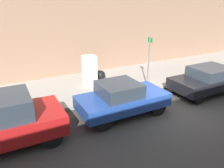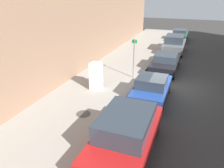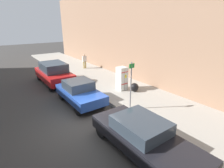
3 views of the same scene
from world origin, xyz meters
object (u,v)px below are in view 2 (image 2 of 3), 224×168
parked_suv_red (126,134)px  parked_sedan_dark (166,61)px  trash_bag (95,78)px  discarded_refrigerator (96,76)px  parked_hatchback_blue (152,88)px  parked_sedan_green (180,35)px  parked_suv_gray (174,44)px  street_sign_post (134,56)px

parked_suv_red → parked_sedan_dark: 10.36m
trash_bag → parked_sedan_dark: 6.14m
discarded_refrigerator → parked_hatchback_blue: discarded_refrigerator is taller
parked_sedan_green → parked_suv_gray: bearing=-90.0°
street_sign_post → parked_hatchback_blue: size_ratio=0.72×
parked_hatchback_blue → parked_sedan_green: parked_hatchback_blue is taller
parked_hatchback_blue → parked_sedan_green: 17.64m
parked_suv_red → parked_sedan_green: parked_suv_red is taller
parked_suv_red → parked_sedan_green: 22.46m
parked_sedan_dark → parked_suv_gray: 5.88m
parked_suv_red → parked_sedan_green: bearing=90.0°
trash_bag → parked_sedan_green: 17.28m
parked_suv_red → parked_hatchback_blue: size_ratio=1.18×
parked_suv_gray → parked_suv_red: bearing=-90.0°
parked_suv_gray → parked_hatchback_blue: bearing=-90.0°
parked_sedan_green → trash_bag: bearing=-103.1°
discarded_refrigerator → trash_bag: bearing=119.7°
parked_suv_red → parked_suv_gray: bearing=90.0°
parked_suv_gray → parked_sedan_green: (-0.00, 6.22, -0.15)m
trash_bag → parked_hatchback_blue: bearing=-11.7°
street_sign_post → parked_suv_red: size_ratio=0.61×
trash_bag → parked_hatchback_blue: size_ratio=0.16×
trash_bag → discarded_refrigerator: bearing=-60.3°
discarded_refrigerator → parked_suv_red: size_ratio=0.37×
parked_hatchback_blue → parked_sedan_dark: parked_hatchback_blue is taller
street_sign_post → parked_suv_gray: (1.83, 8.72, -0.80)m
trash_bag → parked_suv_red: size_ratio=0.14×
parked_hatchback_blue → parked_sedan_green: (-0.00, 17.64, -0.01)m
parked_hatchback_blue → trash_bag: bearing=168.3°
parked_suv_red → parked_sedan_dark: bearing=90.0°
trash_bag → parked_sedan_green: bearing=76.9°
street_sign_post → trash_bag: (-2.07, -1.89, -1.22)m
street_sign_post → parked_sedan_dark: (1.83, 2.84, -0.98)m
discarded_refrigerator → parked_suv_gray: 11.96m
trash_bag → street_sign_post: bearing=42.3°
discarded_refrigerator → parked_suv_gray: (3.42, 11.46, -0.12)m
street_sign_post → parked_sedan_green: street_sign_post is taller
discarded_refrigerator → parked_suv_red: (3.42, -4.78, -0.10)m
trash_bag → parked_sedan_dark: bearing=50.4°
discarded_refrigerator → street_sign_post: (1.59, 2.74, 0.68)m
discarded_refrigerator → trash_bag: discarded_refrigerator is taller
trash_bag → parked_sedan_dark: parked_sedan_dark is taller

